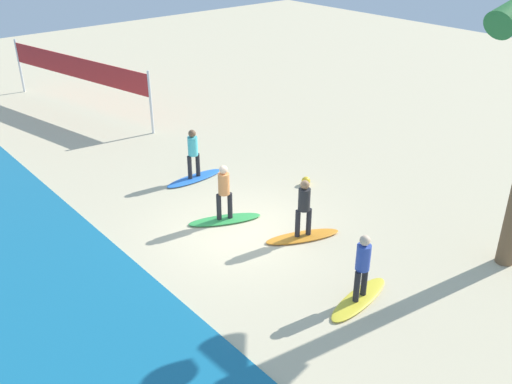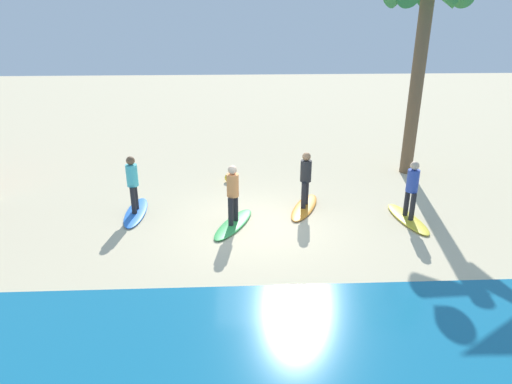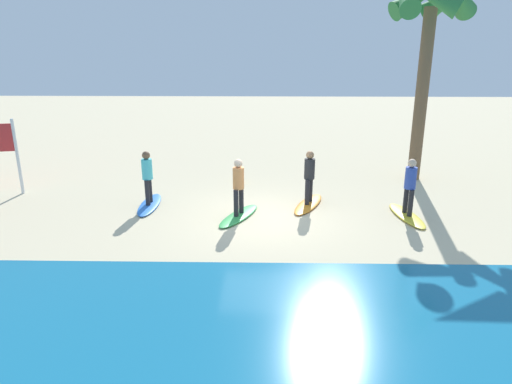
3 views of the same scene
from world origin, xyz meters
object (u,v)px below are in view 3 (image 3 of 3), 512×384
(surfer_yellow, at_px, (410,183))
(surfer_blue, at_px, (147,174))
(surfer_orange, at_px, (309,173))
(palm_tree, at_px, (430,20))
(surfboard_orange, at_px, (308,204))
(beach_ball, at_px, (240,179))
(surfboard_green, at_px, (239,216))
(surfboard_yellow, at_px, (407,216))
(surfboard_blue, at_px, (150,205))
(surfer_green, at_px, (238,183))

(surfer_yellow, height_order, surfer_blue, same)
(surfer_orange, bearing_deg, palm_tree, -143.34)
(surfboard_orange, height_order, beach_ball, beach_ball)
(surfboard_orange, distance_m, surfboard_green, 2.34)
(surfboard_yellow, height_order, surfboard_orange, same)
(surfboard_green, xyz_separation_m, beach_ball, (0.16, -3.41, 0.10))
(surfboard_blue, bearing_deg, surfer_blue, 179.64)
(surfer_green, height_order, palm_tree, palm_tree)
(beach_ball, bearing_deg, surfboard_yellow, 146.79)
(surfboard_green, distance_m, surfboard_blue, 2.95)
(surfboard_orange, bearing_deg, surfer_green, -41.02)
(beach_ball, bearing_deg, surfer_green, 92.64)
(surfboard_orange, relative_size, surfboard_green, 1.00)
(surfboard_orange, bearing_deg, surfboard_green, -41.02)
(surfboard_yellow, height_order, surfer_orange, surfer_orange)
(surfboard_green, height_order, surfer_green, surfer_green)
(surfer_green, xyz_separation_m, surfer_blue, (2.81, -0.90, 0.00))
(surfer_orange, distance_m, palm_tree, 6.82)
(surfboard_orange, height_order, surfer_orange, surfer_orange)
(surfboard_orange, bearing_deg, surfboard_blue, -65.87)
(surfboard_yellow, relative_size, beach_ball, 7.46)
(palm_tree, bearing_deg, surfer_green, 33.48)
(surfboard_yellow, bearing_deg, surfer_yellow, -8.94)
(surfboard_yellow, height_order, surfboard_blue, same)
(surfboard_green, bearing_deg, surfer_green, 24.59)
(surfer_yellow, height_order, surfboard_green, surfer_yellow)
(surfer_orange, xyz_separation_m, surfboard_blue, (4.91, 0.14, -0.99))
(surfboard_yellow, bearing_deg, surfboard_orange, -117.47)
(surfer_green, distance_m, surfer_blue, 2.95)
(surfer_yellow, relative_size, surfer_blue, 1.00)
(surfer_green, relative_size, surfer_blue, 1.00)
(surfer_orange, distance_m, surfer_blue, 4.91)
(surfboard_blue, bearing_deg, surfer_yellow, 83.78)
(surfer_orange, height_order, beach_ball, surfer_orange)
(beach_ball, bearing_deg, surfer_yellow, 146.79)
(surfer_orange, bearing_deg, surfboard_orange, 0.00)
(surfboard_blue, height_order, palm_tree, palm_tree)
(surfboard_orange, xyz_separation_m, beach_ball, (2.25, -2.36, 0.10))
(surfer_orange, bearing_deg, surfboard_green, 26.49)
(surfer_orange, relative_size, surfboard_blue, 0.78)
(palm_tree, relative_size, beach_ball, 24.47)
(surfer_orange, relative_size, surfer_blue, 1.00)
(surfboard_orange, distance_m, surfer_green, 2.54)
(surfboard_orange, xyz_separation_m, surfer_green, (2.10, 1.04, 0.99))
(surfer_green, xyz_separation_m, beach_ball, (0.16, -3.41, -0.90))
(surfer_orange, xyz_separation_m, surfer_green, (2.10, 1.04, 0.00))
(surfer_green, bearing_deg, surfboard_orange, -153.51)
(surfboard_yellow, bearing_deg, surfer_orange, -117.47)
(surfboard_orange, relative_size, palm_tree, 0.30)
(surfer_yellow, bearing_deg, surfer_green, 1.37)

